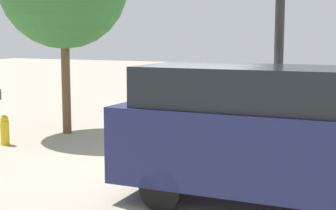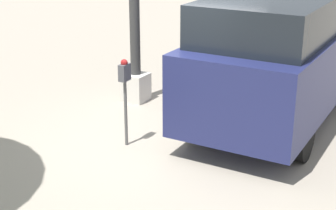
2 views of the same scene
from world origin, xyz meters
The scene contains 3 objects.
ground_plane centered at (0.00, 0.00, 0.00)m, with size 80.00×80.00×0.00m, color gray.
parking_meter_near centered at (-0.41, 0.40, 1.04)m, with size 0.21×0.12×1.41m.
parked_van centered at (2.00, -1.27, 1.21)m, with size 5.13×2.03×2.25m.
Camera 2 is at (-6.54, -3.98, 3.43)m, focal length 55.00 mm.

